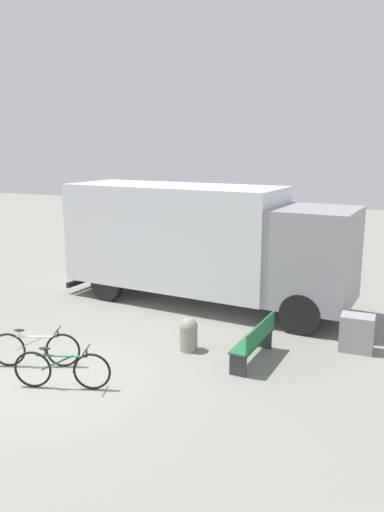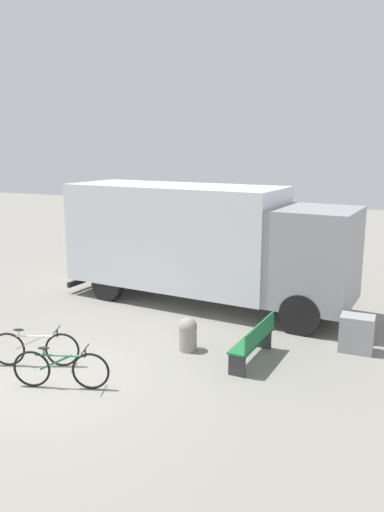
# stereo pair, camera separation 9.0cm
# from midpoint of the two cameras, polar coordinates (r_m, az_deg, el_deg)

# --- Properties ---
(ground_plane) EXTENTS (60.00, 60.00, 0.00)m
(ground_plane) POSITION_cam_midpoint_polar(r_m,az_deg,el_deg) (10.05, -15.97, -13.55)
(ground_plane) COLOR gray
(delivery_truck) EXTENTS (8.22, 2.99, 3.28)m
(delivery_truck) POSITION_cam_midpoint_polar(r_m,az_deg,el_deg) (13.69, 0.80, 1.85)
(delivery_truck) COLOR silver
(delivery_truck) RESTS_ON ground
(park_bench) EXTENTS (0.51, 1.67, 0.86)m
(park_bench) POSITION_cam_midpoint_polar(r_m,az_deg,el_deg) (10.35, 7.03, -9.50)
(park_bench) COLOR #1E6638
(park_bench) RESTS_ON ground
(bicycle_near) EXTENTS (1.68, 0.73, 0.79)m
(bicycle_near) POSITION_cam_midpoint_polar(r_m,az_deg,el_deg) (10.59, -17.71, -10.07)
(bicycle_near) COLOR black
(bicycle_near) RESTS_ON ground
(bicycle_middle) EXTENTS (1.72, 0.66, 0.79)m
(bicycle_middle) POSITION_cam_midpoint_polar(r_m,az_deg,el_deg) (9.56, -14.91, -12.40)
(bicycle_middle) COLOR black
(bicycle_middle) RESTS_ON ground
(bollard_near_bench) EXTENTS (0.40, 0.40, 0.74)m
(bollard_near_bench) POSITION_cam_midpoint_polar(r_m,az_deg,el_deg) (10.85, -0.65, -8.81)
(bollard_near_bench) COLOR gray
(bollard_near_bench) RESTS_ON ground
(utility_box) EXTENTS (0.69, 0.50, 0.80)m
(utility_box) POSITION_cam_midpoint_polar(r_m,az_deg,el_deg) (11.38, 18.10, -8.37)
(utility_box) COLOR gray
(utility_box) RESTS_ON ground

